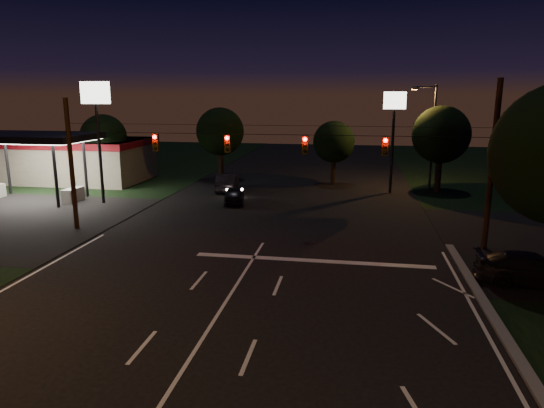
% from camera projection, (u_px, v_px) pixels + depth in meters
% --- Properties ---
extents(ground, '(140.00, 140.00, 0.00)m').
position_uv_depth(ground, '(172.00, 388.00, 13.81)').
color(ground, black).
rests_on(ground, ground).
extents(stop_bar, '(12.00, 0.50, 0.01)m').
position_uv_depth(stop_bar, '(312.00, 260.00, 24.37)').
color(stop_bar, silver).
rests_on(stop_bar, ground).
extents(utility_pole_right, '(0.30, 0.30, 9.00)m').
position_uv_depth(utility_pole_right, '(484.00, 249.00, 26.26)').
color(utility_pole_right, black).
rests_on(utility_pole_right, ground).
extents(utility_pole_left, '(0.28, 0.28, 8.00)m').
position_uv_depth(utility_pole_left, '(77.00, 229.00, 30.20)').
color(utility_pole_left, black).
rests_on(utility_pole_left, ground).
extents(signal_span, '(24.00, 0.40, 1.56)m').
position_uv_depth(signal_span, '(266.00, 143.00, 26.98)').
color(signal_span, black).
rests_on(signal_span, ground).
extents(gas_station, '(14.20, 16.10, 5.25)m').
position_uv_depth(gas_station, '(70.00, 157.00, 46.09)').
color(gas_station, gray).
rests_on(gas_station, ground).
extents(pole_sign_left_near, '(2.20, 0.30, 9.10)m').
position_uv_depth(pole_sign_left_near, '(97.00, 111.00, 35.72)').
color(pole_sign_left_near, black).
rests_on(pole_sign_left_near, ground).
extents(pole_sign_right, '(1.80, 0.30, 8.40)m').
position_uv_depth(pole_sign_right, '(394.00, 118.00, 39.96)').
color(pole_sign_right, black).
rests_on(pole_sign_right, ground).
extents(street_light_right_far, '(2.20, 0.35, 9.00)m').
position_uv_depth(street_light_right_far, '(430.00, 129.00, 41.57)').
color(street_light_right_far, black).
rests_on(street_light_right_far, ground).
extents(tree_far_a, '(4.20, 4.20, 6.42)m').
position_uv_depth(tree_far_a, '(104.00, 138.00, 44.78)').
color(tree_far_a, black).
rests_on(tree_far_a, ground).
extents(tree_far_b, '(4.60, 4.60, 6.98)m').
position_uv_depth(tree_far_b, '(221.00, 132.00, 46.91)').
color(tree_far_b, black).
rests_on(tree_far_b, ground).
extents(tree_far_c, '(3.80, 3.80, 5.86)m').
position_uv_depth(tree_far_c, '(334.00, 142.00, 44.28)').
color(tree_far_c, black).
rests_on(tree_far_c, ground).
extents(tree_far_d, '(4.80, 4.80, 7.30)m').
position_uv_depth(tree_far_d, '(441.00, 135.00, 40.70)').
color(tree_far_d, black).
rests_on(tree_far_d, ground).
extents(car_oncoming_a, '(2.29, 3.98, 1.27)m').
position_uv_depth(car_oncoming_a, '(234.00, 195.00, 37.09)').
color(car_oncoming_a, black).
rests_on(car_oncoming_a, ground).
extents(car_oncoming_b, '(2.20, 4.69, 1.49)m').
position_uv_depth(car_oncoming_b, '(227.00, 183.00, 41.82)').
color(car_oncoming_b, black).
rests_on(car_oncoming_b, ground).
extents(car_cross, '(4.90, 2.27, 1.39)m').
position_uv_depth(car_cross, '(533.00, 269.00, 21.17)').
color(car_cross, black).
rests_on(car_cross, ground).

